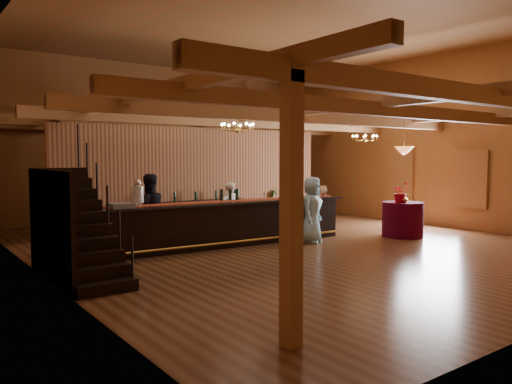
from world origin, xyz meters
TOP-DOWN VIEW (x-y plane):
  - floor at (0.00, 0.00)m, footprint 14.00×14.00m
  - ceiling at (0.00, 0.00)m, footprint 14.00×14.00m
  - wall_back at (0.00, 7.00)m, footprint 12.00×0.10m
  - wall_left at (-6.00, 0.00)m, footprint 0.10×14.00m
  - wall_right at (6.00, 0.00)m, footprint 0.10×14.00m
  - beam_grid at (0.00, 0.51)m, footprint 11.90×13.90m
  - support_posts at (0.00, -0.50)m, footprint 9.20×10.20m
  - partition_wall at (-0.50, 3.50)m, footprint 9.00×0.18m
  - window_right_front at (5.95, -1.60)m, footprint 0.12×1.05m
  - window_right_back at (5.95, 1.00)m, footprint 0.12×1.05m
  - staircase at (-5.45, -0.74)m, footprint 1.00×2.80m
  - backroom_boxes at (-0.29, 5.50)m, footprint 4.10×0.60m
  - tasting_bar at (-1.38, 0.50)m, footprint 6.71×1.30m
  - beverage_dispenser at (-3.74, 0.72)m, footprint 0.26×0.26m
  - glass_rack_tray at (-4.16, 0.64)m, footprint 0.50×0.50m
  - raffle_drum at (1.49, 0.25)m, footprint 0.34×0.24m
  - bar_bottle_0 at (-1.55, 0.64)m, footprint 0.07×0.07m
  - bar_bottle_1 at (-1.31, 0.62)m, footprint 0.07×0.07m
  - bar_bottle_2 at (-1.10, 0.61)m, footprint 0.07×0.07m
  - backbar_shelf at (-0.86, 3.16)m, footprint 3.26×0.96m
  - round_table at (3.20, -1.21)m, footprint 1.12×1.12m
  - chandelier_left at (-1.38, 0.19)m, footprint 0.80×0.80m
  - chandelier_right at (4.34, 1.20)m, footprint 0.80×0.80m
  - pendant_lamp at (3.20, -1.21)m, footprint 0.52×0.52m
  - bartender at (-0.94, 1.24)m, footprint 0.61×0.45m
  - staff_second at (-3.26, 1.21)m, footprint 0.91×0.72m
  - guest at (0.52, -0.41)m, footprint 0.99×0.87m
  - floor_plant at (2.17, 3.49)m, footprint 0.71×0.62m
  - table_flowers at (3.07, -1.21)m, footprint 0.53×0.47m
  - table_vase at (3.10, -1.32)m, footprint 0.18×0.18m

SIDE VIEW (x-z plane):
  - floor at x=0.00m, z-range 0.00..0.00m
  - backbar_shelf at x=-0.86m, z-range 0.00..0.91m
  - round_table at x=3.20m, z-range 0.00..0.97m
  - backroom_boxes at x=-0.29m, z-range -0.02..1.08m
  - floor_plant at x=2.17m, z-range 0.00..1.12m
  - tasting_bar at x=-1.38m, z-range 0.00..1.13m
  - bartender at x=-0.94m, z-range 0.00..1.55m
  - guest at x=0.52m, z-range 0.00..1.71m
  - staff_second at x=-3.26m, z-range 0.00..1.81m
  - staircase at x=-5.45m, z-range 0.00..2.00m
  - table_vase at x=3.10m, z-range 0.97..1.30m
  - glass_rack_tray at x=-4.16m, z-range 1.11..1.21m
  - table_flowers at x=3.07m, z-range 0.97..1.53m
  - bar_bottle_0 at x=-1.55m, z-range 1.11..1.41m
  - bar_bottle_1 at x=-1.31m, z-range 1.11..1.41m
  - bar_bottle_2 at x=-1.10m, z-range 1.11..1.41m
  - raffle_drum at x=1.49m, z-range 1.14..1.44m
  - beverage_dispenser at x=-3.74m, z-range 1.10..1.70m
  - window_right_front at x=5.95m, z-range 0.67..2.42m
  - window_right_back at x=5.95m, z-range 0.67..2.42m
  - partition_wall at x=-0.50m, z-range 0.00..3.10m
  - support_posts at x=0.00m, z-range 0.00..3.20m
  - pendant_lamp at x=3.20m, z-range 1.95..2.85m
  - wall_back at x=0.00m, z-range 0.00..5.50m
  - wall_left at x=-6.00m, z-range 0.00..5.50m
  - wall_right at x=6.00m, z-range 0.00..5.50m
  - chandelier_right at x=4.34m, z-range 2.58..3.10m
  - chandelier_left at x=-1.38m, z-range 2.74..3.15m
  - beam_grid at x=0.00m, z-range 3.05..3.44m
  - ceiling at x=0.00m, z-range 5.50..5.50m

